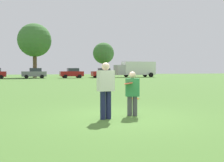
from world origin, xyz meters
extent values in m
plane|color=#47702D|center=(0.00, 0.00, 0.00)|extent=(163.31, 163.31, 0.00)
cylinder|color=#1E234C|center=(-0.66, -0.16, 0.42)|extent=(0.17, 0.17, 0.85)
cylinder|color=#1E234C|center=(-0.47, -0.14, 0.42)|extent=(0.17, 0.17, 0.85)
cube|color=silver|center=(-0.57, -0.15, 1.16)|extent=(0.51, 0.33, 0.62)
sphere|color=beige|center=(-0.57, -0.15, 1.59)|extent=(0.24, 0.24, 0.24)
cylinder|color=#4C4C51|center=(0.51, 0.11, 0.32)|extent=(0.15, 0.15, 0.63)
cylinder|color=#4C4C51|center=(0.35, 0.17, 0.32)|extent=(0.15, 0.15, 0.63)
cube|color=#338C4C|center=(0.43, 0.14, 0.92)|extent=(0.51, 0.39, 0.58)
sphere|color=beige|center=(0.43, 0.14, 1.32)|extent=(0.22, 0.22, 0.22)
cylinder|color=#E54C33|center=(0.23, -0.02, 1.06)|extent=(0.27, 0.27, 0.07)
cube|color=#D8590C|center=(2.46, 4.56, 0.01)|extent=(0.32, 0.32, 0.03)
cone|color=orange|center=(2.46, 4.56, 0.26)|extent=(0.24, 0.24, 0.45)
cylinder|color=black|center=(-6.72, 39.30, 0.33)|extent=(0.66, 0.23, 0.66)
cylinder|color=black|center=(-6.75, 41.30, 0.33)|extent=(0.66, 0.23, 0.66)
cube|color=slate|center=(-1.39, 40.04, 0.78)|extent=(4.22, 1.86, 0.90)
cube|color=#2D333D|center=(-1.14, 40.05, 1.50)|extent=(2.02, 1.67, 0.64)
cylinder|color=black|center=(-2.68, 39.03, 0.33)|extent=(0.66, 0.23, 0.66)
cylinder|color=black|center=(-2.71, 41.02, 0.33)|extent=(0.66, 0.23, 0.66)
cylinder|color=black|center=(-0.08, 39.06, 0.33)|extent=(0.66, 0.23, 0.66)
cylinder|color=black|center=(-0.11, 41.06, 0.33)|extent=(0.66, 0.23, 0.66)
cube|color=maroon|center=(5.22, 39.70, 0.78)|extent=(4.22, 1.86, 0.90)
cube|color=#2D333D|center=(5.47, 39.70, 1.50)|extent=(2.02, 1.67, 0.64)
cylinder|color=black|center=(3.94, 38.68, 0.33)|extent=(0.66, 0.23, 0.66)
cylinder|color=black|center=(3.91, 40.68, 0.33)|extent=(0.66, 0.23, 0.66)
cylinder|color=black|center=(6.54, 38.72, 0.33)|extent=(0.66, 0.23, 0.66)
cylinder|color=black|center=(6.51, 40.71, 0.33)|extent=(0.66, 0.23, 0.66)
cube|color=maroon|center=(11.10, 39.44, 0.78)|extent=(4.22, 1.86, 0.90)
cube|color=#2D333D|center=(11.35, 39.44, 1.50)|extent=(2.02, 1.67, 0.64)
cylinder|color=black|center=(9.81, 38.42, 0.33)|extent=(0.66, 0.23, 0.66)
cylinder|color=black|center=(9.79, 40.42, 0.33)|extent=(0.66, 0.23, 0.66)
cylinder|color=black|center=(12.42, 38.46, 0.33)|extent=(0.66, 0.23, 0.66)
cylinder|color=black|center=(12.39, 40.45, 0.33)|extent=(0.66, 0.23, 0.66)
cube|color=white|center=(19.51, 41.65, 1.83)|extent=(6.83, 2.59, 2.70)
cube|color=#B2B2B7|center=(15.31, 41.60, 1.48)|extent=(1.83, 2.32, 2.00)
cylinder|color=black|center=(17.32, 40.25, 0.48)|extent=(0.96, 0.29, 0.96)
cylinder|color=black|center=(17.29, 42.99, 0.48)|extent=(0.96, 0.29, 0.96)
cylinder|color=black|center=(21.74, 40.31, 0.48)|extent=(0.96, 0.29, 0.96)
cylinder|color=black|center=(21.70, 43.05, 0.48)|extent=(0.96, 0.29, 0.96)
cylinder|color=brown|center=(-1.04, 45.42, 2.28)|extent=(0.76, 0.76, 4.55)
sphere|color=#3D7033|center=(-1.04, 45.42, 7.32)|extent=(6.50, 6.50, 6.50)
cylinder|color=brown|center=(13.05, 45.44, 1.58)|extent=(0.53, 0.53, 3.15)
sphere|color=#3D7033|center=(13.05, 45.44, 5.07)|extent=(4.51, 4.51, 4.51)
camera|label=1|loc=(-2.85, -7.54, 1.48)|focal=41.42mm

